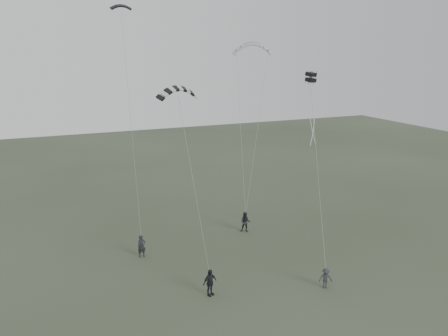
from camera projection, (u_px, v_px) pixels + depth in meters
name	position (u px, v px, depth m)	size (l,w,h in m)	color
ground	(241.00, 286.00, 32.36)	(140.00, 140.00, 0.00)	#313D29
flyer_left	(142.00, 246.00, 36.72)	(0.70, 0.46, 1.91)	black
flyer_right	(245.00, 222.00, 41.85)	(0.96, 0.75, 1.98)	black
flyer_center	(210.00, 282.00, 30.85)	(1.16, 0.48, 1.98)	black
flyer_far	(326.00, 278.00, 31.86)	(1.00, 0.58, 1.55)	#29292E
kite_dark_small	(121.00, 6.00, 34.62)	(1.64, 0.49, 0.53)	black
kite_pale_large	(252.00, 44.00, 43.91)	(3.98, 0.89, 1.63)	#AAACAF
kite_striped	(178.00, 88.00, 29.55)	(2.83, 0.71, 1.13)	black
kite_box	(311.00, 77.00, 34.69)	(0.65, 0.65, 0.72)	black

